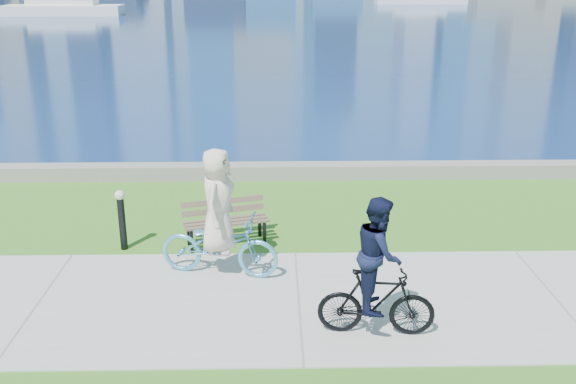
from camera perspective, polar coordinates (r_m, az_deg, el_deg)
name	(u,v)px	position (r m, az deg, el deg)	size (l,w,h in m)	color
ground	(299,302)	(10.04, 0.95, -9.73)	(320.00, 320.00, 0.00)	#31681B
concrete_path	(299,301)	(10.04, 0.95, -9.68)	(80.00, 3.50, 0.02)	#9F9F9A
seawall	(289,171)	(15.70, 0.13, 1.88)	(90.00, 0.50, 0.35)	slate
bay_water	(277,11)	(80.92, -0.98, 15.83)	(320.00, 131.00, 0.01)	navy
ferry_near	(63,9)	(76.54, -19.35, 15.13)	(12.69, 3.63, 1.72)	white
park_bench	(225,218)	(11.95, -5.61, -2.31)	(1.64, 0.94, 0.80)	black
bollard_lamp	(122,216)	(11.94, -14.58, -2.06)	(0.18, 0.18, 1.14)	black
cyclist_woman	(219,229)	(10.58, -6.18, -3.30)	(1.10, 2.10, 2.17)	#54A5CD
cyclist_man	(377,279)	(8.89, 7.96, -7.63)	(0.67, 1.66, 2.03)	black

